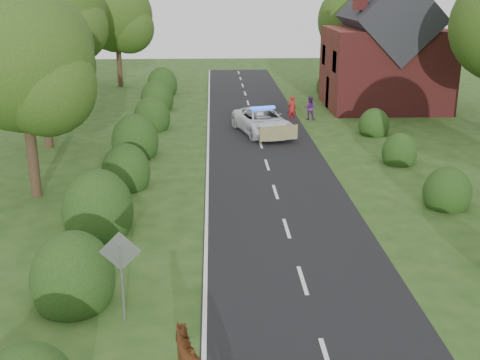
{
  "coord_description": "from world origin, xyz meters",
  "views": [
    {
      "loc": [
        -2.6,
        -11.99,
        8.44
      ],
      "look_at": [
        -1.61,
        9.78,
        1.3
      ],
      "focal_mm": 45.0,
      "sensor_mm": 36.0,
      "label": 1
    }
  ],
  "objects_px": {
    "road_sign": "(121,264)",
    "pedestrian_purple": "(310,108)",
    "police_van": "(263,122)",
    "pedestrian_red": "(292,108)"
  },
  "relations": [
    {
      "from": "road_sign",
      "to": "pedestrian_purple",
      "type": "relative_size",
      "value": 1.66
    },
    {
      "from": "road_sign",
      "to": "pedestrian_purple",
      "type": "bearing_deg",
      "value": 70.29
    },
    {
      "from": "road_sign",
      "to": "pedestrian_purple",
      "type": "height_order",
      "value": "road_sign"
    },
    {
      "from": "road_sign",
      "to": "pedestrian_red",
      "type": "height_order",
      "value": "road_sign"
    },
    {
      "from": "police_van",
      "to": "pedestrian_purple",
      "type": "bearing_deg",
      "value": 33.62
    },
    {
      "from": "road_sign",
      "to": "police_van",
      "type": "relative_size",
      "value": 0.44
    },
    {
      "from": "pedestrian_red",
      "to": "pedestrian_purple",
      "type": "xyz_separation_m",
      "value": [
        1.22,
        0.36,
        -0.06
      ]
    },
    {
      "from": "police_van",
      "to": "pedestrian_red",
      "type": "relative_size",
      "value": 3.52
    },
    {
      "from": "pedestrian_purple",
      "to": "pedestrian_red",
      "type": "bearing_deg",
      "value": 28.61
    },
    {
      "from": "pedestrian_purple",
      "to": "road_sign",
      "type": "bearing_deg",
      "value": 82.57
    }
  ]
}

